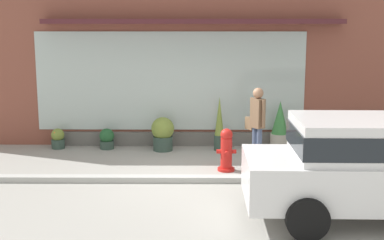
{
  "coord_description": "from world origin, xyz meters",
  "views": [
    {
      "loc": [
        0.08,
        -10.33,
        3.19
      ],
      "look_at": [
        -0.01,
        1.2,
        1.02
      ],
      "focal_mm": 48.61,
      "sensor_mm": 36.0,
      "label": 1
    }
  ],
  "objects_px": {
    "fire_hydrant": "(226,150)",
    "potted_plant_window_right": "(219,125)",
    "potted_plant_doorstep": "(107,139)",
    "potted_plant_window_left": "(321,138)",
    "parked_car_white": "(380,163)",
    "pedestrian_with_handbag": "(257,120)",
    "potted_plant_near_hydrant": "(280,126)",
    "potted_plant_corner_tall": "(58,139)",
    "potted_plant_by_entrance": "(378,135)",
    "potted_plant_window_center": "(163,133)"
  },
  "relations": [
    {
      "from": "fire_hydrant",
      "to": "potted_plant_window_right",
      "type": "relative_size",
      "value": 0.68
    },
    {
      "from": "potted_plant_doorstep",
      "to": "potted_plant_window_left",
      "type": "bearing_deg",
      "value": 0.35
    },
    {
      "from": "fire_hydrant",
      "to": "parked_car_white",
      "type": "xyz_separation_m",
      "value": [
        2.31,
        -2.84,
        0.49
      ]
    },
    {
      "from": "potted_plant_window_left",
      "to": "potted_plant_window_right",
      "type": "xyz_separation_m",
      "value": [
        -2.6,
        -0.17,
        0.38
      ]
    },
    {
      "from": "pedestrian_with_handbag",
      "to": "potted_plant_near_hydrant",
      "type": "bearing_deg",
      "value": -59.32
    },
    {
      "from": "pedestrian_with_handbag",
      "to": "potted_plant_doorstep",
      "type": "xyz_separation_m",
      "value": [
        -3.64,
        1.53,
        -0.78
      ]
    },
    {
      "from": "parked_car_white",
      "to": "potted_plant_corner_tall",
      "type": "distance_m",
      "value": 8.14
    },
    {
      "from": "parked_car_white",
      "to": "potted_plant_by_entrance",
      "type": "bearing_deg",
      "value": 71.8
    },
    {
      "from": "potted_plant_doorstep",
      "to": "potted_plant_window_left",
      "type": "xyz_separation_m",
      "value": [
        5.46,
        0.03,
        0.01
      ]
    },
    {
      "from": "potted_plant_near_hydrant",
      "to": "potted_plant_by_entrance",
      "type": "xyz_separation_m",
      "value": [
        2.41,
        -0.3,
        -0.17
      ]
    },
    {
      "from": "potted_plant_doorstep",
      "to": "potted_plant_by_entrance",
      "type": "bearing_deg",
      "value": -1.93
    },
    {
      "from": "potted_plant_by_entrance",
      "to": "potted_plant_window_right",
      "type": "bearing_deg",
      "value": 178.67
    },
    {
      "from": "potted_plant_window_center",
      "to": "potted_plant_window_left",
      "type": "xyz_separation_m",
      "value": [
        4.02,
        0.19,
        -0.17
      ]
    },
    {
      "from": "parked_car_white",
      "to": "potted_plant_window_right",
      "type": "xyz_separation_m",
      "value": [
        -2.38,
        4.66,
        -0.3
      ]
    },
    {
      "from": "parked_car_white",
      "to": "potted_plant_window_left",
      "type": "height_order",
      "value": "parked_car_white"
    },
    {
      "from": "potted_plant_doorstep",
      "to": "potted_plant_near_hydrant",
      "type": "height_order",
      "value": "potted_plant_near_hydrant"
    },
    {
      "from": "pedestrian_with_handbag",
      "to": "potted_plant_window_center",
      "type": "bearing_deg",
      "value": 24.5
    },
    {
      "from": "parked_car_white",
      "to": "potted_plant_window_left",
      "type": "xyz_separation_m",
      "value": [
        0.21,
        4.83,
        -0.68
      ]
    },
    {
      "from": "parked_car_white",
      "to": "potted_plant_doorstep",
      "type": "xyz_separation_m",
      "value": [
        -5.25,
        4.8,
        -0.69
      ]
    },
    {
      "from": "potted_plant_window_left",
      "to": "parked_car_white",
      "type": "bearing_deg",
      "value": -92.5
    },
    {
      "from": "fire_hydrant",
      "to": "potted_plant_by_entrance",
      "type": "xyz_separation_m",
      "value": [
        3.89,
        1.73,
        -0.05
      ]
    },
    {
      "from": "potted_plant_near_hydrant",
      "to": "potted_plant_corner_tall",
      "type": "height_order",
      "value": "potted_plant_near_hydrant"
    },
    {
      "from": "potted_plant_window_center",
      "to": "potted_plant_window_right",
      "type": "height_order",
      "value": "potted_plant_window_right"
    },
    {
      "from": "pedestrian_with_handbag",
      "to": "potted_plant_corner_tall",
      "type": "relative_size",
      "value": 3.42
    },
    {
      "from": "potted_plant_window_center",
      "to": "potted_plant_by_entrance",
      "type": "distance_m",
      "value": 5.39
    },
    {
      "from": "potted_plant_window_left",
      "to": "potted_plant_corner_tall",
      "type": "distance_m",
      "value": 6.72
    },
    {
      "from": "pedestrian_with_handbag",
      "to": "potted_plant_near_hydrant",
      "type": "distance_m",
      "value": 1.83
    },
    {
      "from": "potted_plant_window_right",
      "to": "parked_car_white",
      "type": "bearing_deg",
      "value": -62.91
    },
    {
      "from": "pedestrian_with_handbag",
      "to": "potted_plant_doorstep",
      "type": "relative_size",
      "value": 3.36
    },
    {
      "from": "potted_plant_window_right",
      "to": "potted_plant_by_entrance",
      "type": "height_order",
      "value": "potted_plant_window_right"
    },
    {
      "from": "potted_plant_doorstep",
      "to": "potted_plant_corner_tall",
      "type": "height_order",
      "value": "potted_plant_doorstep"
    },
    {
      "from": "potted_plant_window_center",
      "to": "fire_hydrant",
      "type": "bearing_deg",
      "value": -50.39
    },
    {
      "from": "pedestrian_with_handbag",
      "to": "potted_plant_by_entrance",
      "type": "xyz_separation_m",
      "value": [
        3.19,
        1.3,
        -0.63
      ]
    },
    {
      "from": "parked_car_white",
      "to": "potted_plant_window_center",
      "type": "bearing_deg",
      "value": 130.19
    },
    {
      "from": "parked_car_white",
      "to": "potted_plant_by_entrance",
      "type": "distance_m",
      "value": 4.86
    },
    {
      "from": "fire_hydrant",
      "to": "potted_plant_window_right",
      "type": "bearing_deg",
      "value": 92.37
    },
    {
      "from": "potted_plant_by_entrance",
      "to": "potted_plant_doorstep",
      "type": "bearing_deg",
      "value": 178.07
    },
    {
      "from": "potted_plant_window_left",
      "to": "potted_plant_window_right",
      "type": "height_order",
      "value": "potted_plant_window_right"
    },
    {
      "from": "potted_plant_window_left",
      "to": "potted_plant_window_center",
      "type": "bearing_deg",
      "value": -177.36
    },
    {
      "from": "parked_car_white",
      "to": "potted_plant_window_left",
      "type": "distance_m",
      "value": 4.89
    },
    {
      "from": "parked_car_white",
      "to": "potted_plant_corner_tall",
      "type": "bearing_deg",
      "value": 144.28
    },
    {
      "from": "pedestrian_with_handbag",
      "to": "potted_plant_window_center",
      "type": "height_order",
      "value": "pedestrian_with_handbag"
    },
    {
      "from": "potted_plant_doorstep",
      "to": "potted_plant_by_entrance",
      "type": "xyz_separation_m",
      "value": [
        6.83,
        -0.23,
        0.15
      ]
    },
    {
      "from": "pedestrian_with_handbag",
      "to": "potted_plant_window_right",
      "type": "relative_size",
      "value": 1.29
    },
    {
      "from": "parked_car_white",
      "to": "potted_plant_by_entrance",
      "type": "relative_size",
      "value": 5.79
    },
    {
      "from": "potted_plant_window_center",
      "to": "potted_plant_window_left",
      "type": "bearing_deg",
      "value": 2.64
    },
    {
      "from": "pedestrian_with_handbag",
      "to": "potted_plant_near_hydrant",
      "type": "height_order",
      "value": "pedestrian_with_handbag"
    },
    {
      "from": "potted_plant_window_left",
      "to": "potted_plant_by_entrance",
      "type": "xyz_separation_m",
      "value": [
        1.37,
        -0.26,
        0.14
      ]
    },
    {
      "from": "potted_plant_by_entrance",
      "to": "parked_car_white",
      "type": "bearing_deg",
      "value": -109.07
    },
    {
      "from": "parked_car_white",
      "to": "potted_plant_window_center",
      "type": "height_order",
      "value": "parked_car_white"
    }
  ]
}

